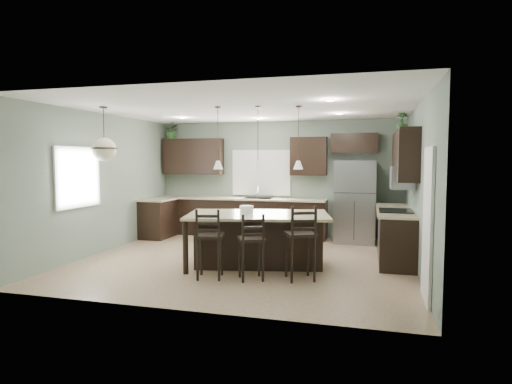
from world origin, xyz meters
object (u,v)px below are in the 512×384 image
(serving_dish, at_px, (247,210))
(kitchen_island, at_px, (258,240))
(bar_stool_left, at_px, (210,243))
(refrigerator, at_px, (355,202))
(bar_stool_right, at_px, (300,242))
(plant_back_left, at_px, (172,130))
(bar_stool_center, at_px, (251,246))

(serving_dish, bearing_deg, kitchen_island, 12.10)
(serving_dish, xyz_separation_m, bar_stool_left, (-0.32, -0.95, -0.44))
(refrigerator, xyz_separation_m, bar_stool_right, (-0.70, -3.32, -0.33))
(bar_stool_right, bearing_deg, serving_dish, 123.70)
(plant_back_left, bearing_deg, bar_stool_left, -56.86)
(serving_dish, height_order, bar_stool_center, serving_dish)
(kitchen_island, height_order, bar_stool_right, bar_stool_right)
(bar_stool_center, bearing_deg, plant_back_left, 103.99)
(bar_stool_left, height_order, bar_stool_right, bar_stool_right)
(serving_dish, distance_m, bar_stool_right, 1.32)
(bar_stool_center, height_order, bar_stool_right, bar_stool_right)
(serving_dish, xyz_separation_m, plant_back_left, (-2.84, 2.91, 1.63))
(kitchen_island, height_order, bar_stool_center, bar_stool_center)
(kitchen_island, xyz_separation_m, plant_back_left, (-3.04, 2.86, 2.16))
(serving_dish, distance_m, plant_back_left, 4.38)
(serving_dish, height_order, bar_stool_left, bar_stool_left)
(kitchen_island, relative_size, bar_stool_right, 2.08)
(bar_stool_center, bearing_deg, serving_dish, 84.76)
(refrigerator, bearing_deg, plant_back_left, 176.94)
(kitchen_island, distance_m, bar_stool_left, 1.13)
(bar_stool_left, distance_m, bar_stool_right, 1.42)
(refrigerator, bearing_deg, bar_stool_center, -112.15)
(bar_stool_left, relative_size, bar_stool_center, 1.06)
(refrigerator, relative_size, bar_stool_right, 1.57)
(refrigerator, bearing_deg, bar_stool_right, -101.87)
(kitchen_island, relative_size, plant_back_left, 5.55)
(serving_dish, bearing_deg, bar_stool_center, -69.15)
(bar_stool_left, bearing_deg, serving_dish, 58.79)
(bar_stool_center, xyz_separation_m, bar_stool_right, (0.74, 0.20, 0.06))
(bar_stool_left, height_order, plant_back_left, plant_back_left)
(kitchen_island, bearing_deg, bar_stool_left, -129.68)
(bar_stool_center, distance_m, plant_back_left, 5.35)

